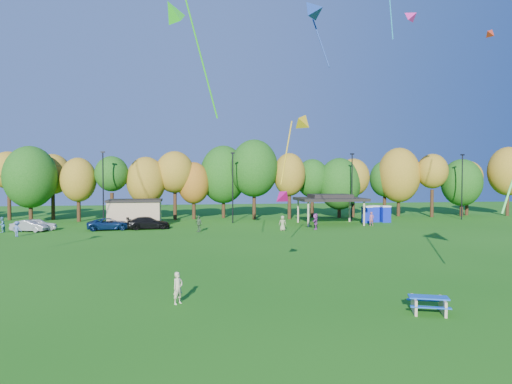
{
  "coord_description": "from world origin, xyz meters",
  "views": [
    {
      "loc": [
        -3.91,
        -18.18,
        6.05
      ],
      "look_at": [
        -0.19,
        6.0,
        5.19
      ],
      "focal_mm": 32.0,
      "sensor_mm": 36.0,
      "label": 1
    }
  ],
  "objects": [
    {
      "name": "ground",
      "position": [
        0.0,
        0.0,
        0.0
      ],
      "size": [
        160.0,
        160.0,
        0.0
      ],
      "primitive_type": "plane",
      "color": "#19600F",
      "rests_on": "ground"
    },
    {
      "name": "tree_line",
      "position": [
        -1.03,
        45.51,
        5.91
      ],
      "size": [
        93.57,
        10.55,
        11.15
      ],
      "color": "black",
      "rests_on": "ground"
    },
    {
      "name": "lamp_posts",
      "position": [
        2.0,
        40.0,
        4.9
      ],
      "size": [
        64.5,
        0.25,
        9.09
      ],
      "color": "black",
      "rests_on": "ground"
    },
    {
      "name": "utility_building",
      "position": [
        -10.0,
        38.0,
        1.64
      ],
      "size": [
        6.3,
        4.3,
        3.25
      ],
      "color": "tan",
      "rests_on": "ground"
    },
    {
      "name": "pavilion",
      "position": [
        14.0,
        37.0,
        3.23
      ],
      "size": [
        8.2,
        6.2,
        3.77
      ],
      "color": "tan",
      "rests_on": "ground"
    },
    {
      "name": "porta_potties",
      "position": [
        20.6,
        38.28,
        1.1
      ],
      "size": [
        3.75,
        1.95,
        2.18
      ],
      "color": "#0D21B5",
      "rests_on": "ground"
    },
    {
      "name": "picnic_table",
      "position": [
        6.65,
        0.37,
        0.42
      ],
      "size": [
        2.06,
        1.88,
        0.73
      ],
      "rotation": [
        0.0,
        0.0,
        -0.35
      ],
      "color": "tan",
      "rests_on": "ground"
    },
    {
      "name": "kite_flyer",
      "position": [
        -4.31,
        3.49,
        0.76
      ],
      "size": [
        0.66,
        0.64,
        1.52
      ],
      "primitive_type": "imported",
      "rotation": [
        0.0,
        0.0,
        0.74
      ],
      "color": "beige",
      "rests_on": "ground"
    },
    {
      "name": "car_a",
      "position": [
        -20.19,
        35.19,
        0.68
      ],
      "size": [
        4.23,
        2.41,
        1.36
      ],
      "primitive_type": "imported",
      "rotation": [
        0.0,
        0.0,
        1.79
      ],
      "color": "white",
      "rests_on": "ground"
    },
    {
      "name": "car_b",
      "position": [
        -20.81,
        34.35,
        0.63
      ],
      "size": [
        4.03,
        2.22,
        1.26
      ],
      "primitive_type": "imported",
      "rotation": [
        0.0,
        0.0,
        1.33
      ],
      "color": "gray",
      "rests_on": "ground"
    },
    {
      "name": "car_c",
      "position": [
        -12.45,
        34.68,
        0.67
      ],
      "size": [
        5.08,
        2.88,
        1.34
      ],
      "primitive_type": "imported",
      "rotation": [
        0.0,
        0.0,
        1.71
      ],
      "color": "#0D234E",
      "rests_on": "ground"
    },
    {
      "name": "car_d",
      "position": [
        -8.2,
        34.88,
        0.71
      ],
      "size": [
        5.07,
        2.58,
        1.41
      ],
      "primitive_type": "imported",
      "rotation": [
        0.0,
        0.0,
        1.7
      ],
      "color": "black",
      "rests_on": "ground"
    },
    {
      "name": "far_person_0",
      "position": [
        18.34,
        34.19,
        0.86
      ],
      "size": [
        0.65,
        0.45,
        1.72
      ],
      "primitive_type": "imported",
      "rotation": [
        0.0,
        0.0,
        0.06
      ],
      "color": "#9C4959",
      "rests_on": "ground"
    },
    {
      "name": "far_person_1",
      "position": [
        -2.59,
        31.35,
        0.88
      ],
      "size": [
        0.97,
        1.08,
        1.76
      ],
      "primitive_type": "imported",
      "rotation": [
        0.0,
        0.0,
        5.37
      ],
      "color": "#476D43",
      "rests_on": "ground"
    },
    {
      "name": "far_person_2",
      "position": [
        6.62,
        31.0,
        0.84
      ],
      "size": [
        0.88,
        0.63,
        1.68
      ],
      "primitive_type": "imported",
      "rotation": [
        0.0,
        0.0,
        3.02
      ],
      "color": "#8D9566",
      "rests_on": "ground"
    },
    {
      "name": "far_person_3",
      "position": [
        -23.44,
        33.94,
        0.84
      ],
      "size": [
        0.82,
        0.95,
        1.68
      ],
      "primitive_type": "imported",
      "rotation": [
        0.0,
        0.0,
        4.46
      ],
      "color": "teal",
      "rests_on": "ground"
    },
    {
      "name": "far_person_4",
      "position": [
        10.58,
        31.69,
        0.91
      ],
      "size": [
        1.1,
        1.77,
        1.83
      ],
      "primitive_type": "imported",
      "rotation": [
        0.0,
        0.0,
        4.35
      ],
      "color": "#97409A",
      "rests_on": "ground"
    },
    {
      "name": "far_person_5",
      "position": [
        -20.6,
        30.17,
        0.78
      ],
      "size": [
        1.15,
        0.94,
        1.55
      ],
      "primitive_type": "imported",
      "rotation": [
        0.0,
        0.0,
        2.72
      ],
      "color": "#485E9F",
      "rests_on": "ground"
    },
    {
      "name": "kite_2",
      "position": [
        15.95,
        20.71,
        20.47
      ],
      "size": [
        1.82,
        1.89,
        1.52
      ],
      "color": "#D72387"
    },
    {
      "name": "kite_8",
      "position": [
        -4.59,
        9.91,
        15.88
      ],
      "size": [
        3.82,
        3.2,
        7.37
      ],
      "color": "#28C81A"
    },
    {
      "name": "kite_9",
      "position": [
        1.54,
        6.86,
        5.0
      ],
      "size": [
        1.16,
        1.33,
        1.17
      ],
      "color": "#C60B6C"
    },
    {
      "name": "kite_10",
      "position": [
        4.22,
        11.04,
        16.96
      ],
      "size": [
        2.52,
        2.41,
        4.54
      ],
      "color": "navy"
    },
    {
      "name": "kite_11",
      "position": [
        25.2,
        22.28,
        19.92
      ],
      "size": [
        1.56,
        1.43,
        1.26
      ],
      "color": "red"
    },
    {
      "name": "kite_15",
      "position": [
        4.28,
        13.3,
        9.96
      ],
      "size": [
        2.57,
        2.89,
        5.43
      ],
      "color": "gold"
    }
  ]
}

